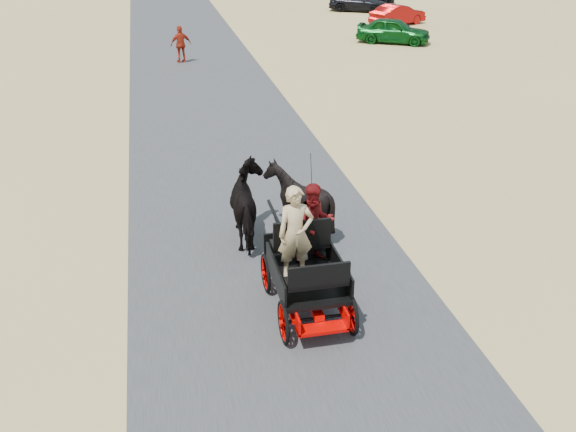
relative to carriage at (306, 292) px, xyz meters
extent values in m
plane|color=tan|center=(-0.34, 0.99, -0.36)|extent=(140.00, 140.00, 0.00)
cube|color=#38383A|center=(-0.34, 0.99, -0.35)|extent=(6.00, 140.00, 0.01)
imported|color=black|center=(-0.55, 3.00, 0.49)|extent=(0.91, 2.01, 1.70)
imported|color=black|center=(0.55, 3.00, 0.49)|extent=(1.37, 1.54, 1.70)
imported|color=tan|center=(-0.20, 0.05, 1.26)|extent=(0.66, 0.43, 1.80)
imported|color=#660C0F|center=(0.30, 0.60, 1.15)|extent=(0.77, 0.60, 1.58)
imported|color=#A22412|center=(-0.88, 21.30, 0.50)|extent=(1.08, 0.66, 1.73)
imported|color=#0C4C19|center=(10.67, 23.54, 0.31)|extent=(4.19, 3.33, 1.34)
imported|color=maroon|center=(12.92, 28.73, 0.27)|extent=(4.00, 2.83, 1.25)
imported|color=black|center=(12.27, 34.49, 0.24)|extent=(4.44, 3.42, 1.20)
camera|label=1|loc=(-2.53, -9.90, 6.66)|focal=40.00mm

